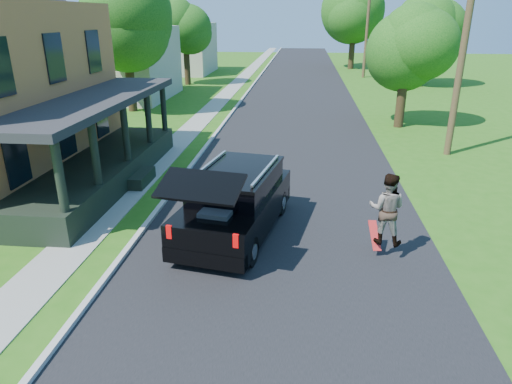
# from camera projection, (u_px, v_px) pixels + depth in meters

# --- Properties ---
(ground) EXTENTS (140.00, 140.00, 0.00)m
(ground) POSITION_uv_depth(u_px,v_px,m) (281.00, 282.00, 10.52)
(ground) COLOR #276013
(ground) RESTS_ON ground
(street) EXTENTS (8.00, 120.00, 0.02)m
(street) POSITION_uv_depth(u_px,v_px,m) (297.00, 112.00, 29.07)
(street) COLOR black
(street) RESTS_ON ground
(curb) EXTENTS (0.15, 120.00, 0.12)m
(curb) POSITION_uv_depth(u_px,v_px,m) (234.00, 110.00, 29.45)
(curb) COLOR #ACADA7
(curb) RESTS_ON ground
(sidewalk) EXTENTS (1.30, 120.00, 0.03)m
(sidewalk) POSITION_uv_depth(u_px,v_px,m) (211.00, 110.00, 29.60)
(sidewalk) COLOR gray
(sidewalk) RESTS_ON ground
(front_walk) EXTENTS (6.50, 1.20, 0.03)m
(front_walk) POSITION_uv_depth(u_px,v_px,m) (35.00, 180.00, 16.99)
(front_walk) COLOR gray
(front_walk) RESTS_ON ground
(neighbor_house_mid) EXTENTS (12.78, 12.78, 8.30)m
(neighbor_house_mid) POSITION_uv_depth(u_px,v_px,m) (111.00, 38.00, 32.55)
(neighbor_house_mid) COLOR #B6B4A2
(neighbor_house_mid) RESTS_ON ground
(neighbor_house_far) EXTENTS (12.78, 12.78, 8.30)m
(neighbor_house_far) POSITION_uv_depth(u_px,v_px,m) (172.00, 31.00, 47.38)
(neighbor_house_far) COLOR #B6B4A2
(neighbor_house_far) RESTS_ON ground
(black_suv) EXTENTS (2.87, 5.56, 2.47)m
(black_suv) POSITION_uv_depth(u_px,v_px,m) (235.00, 202.00, 12.55)
(black_suv) COLOR black
(black_suv) RESTS_ON ground
(skateboarder) EXTENTS (1.04, 0.90, 1.83)m
(skateboarder) POSITION_uv_depth(u_px,v_px,m) (387.00, 209.00, 11.21)
(skateboarder) COLOR black
(skateboarder) RESTS_ON ground
(skateboard) EXTENTS (0.32, 0.67, 0.62)m
(skateboard) POSITION_uv_depth(u_px,v_px,m) (375.00, 236.00, 11.68)
(skateboard) COLOR red
(skateboard) RESTS_ON ground
(tree_left_mid) EXTENTS (7.10, 6.90, 8.98)m
(tree_left_mid) POSITION_uv_depth(u_px,v_px,m) (123.00, 14.00, 27.24)
(tree_left_mid) COLOR black
(tree_left_mid) RESTS_ON ground
(tree_left_far) EXTENTS (5.19, 4.98, 7.63)m
(tree_left_far) POSITION_uv_depth(u_px,v_px,m) (185.00, 24.00, 38.69)
(tree_left_far) COLOR black
(tree_left_far) RESTS_ON ground
(tree_right_near) EXTENTS (5.03, 5.24, 6.65)m
(tree_right_near) POSITION_uv_depth(u_px,v_px,m) (407.00, 43.00, 23.58)
(tree_right_near) COLOR black
(tree_right_near) RESTS_ON ground
(tree_right_mid) EXTENTS (6.07, 6.16, 8.10)m
(tree_right_mid) POSITION_uv_depth(u_px,v_px,m) (427.00, 22.00, 37.57)
(tree_right_mid) COLOR black
(tree_right_mid) RESTS_ON ground
(tree_right_far) EXTENTS (7.15, 6.95, 10.20)m
(tree_right_far) POSITION_uv_depth(u_px,v_px,m) (354.00, 7.00, 49.97)
(tree_right_far) COLOR black
(tree_right_far) RESTS_ON ground
(utility_pole_near) EXTENTS (1.76, 0.67, 10.74)m
(utility_pole_near) POSITION_uv_depth(u_px,v_px,m) (468.00, 21.00, 18.18)
(utility_pole_near) COLOR #473421
(utility_pole_near) RESTS_ON ground
(utility_pole_far) EXTENTS (1.77, 0.60, 9.17)m
(utility_pole_far) POSITION_uv_depth(u_px,v_px,m) (367.00, 26.00, 43.37)
(utility_pole_far) COLOR #473421
(utility_pole_far) RESTS_ON ground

